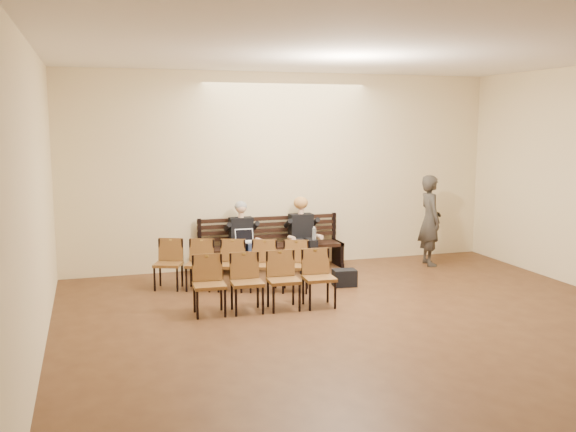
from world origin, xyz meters
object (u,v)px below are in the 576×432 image
object	(u,v)px
chair_row_back	(265,282)
water_bottle	(314,240)
bag	(344,278)
chair_row_front	(231,265)
bench	(272,257)
laptop	(246,243)
passerby	(430,214)
seated_woman	(303,237)
seated_man	(243,240)

from	to	relation	value
chair_row_back	water_bottle	bearing A→B (deg)	56.79
bag	chair_row_back	xyz separation A→B (m)	(-1.57, -0.93, 0.28)
chair_row_front	chair_row_back	bearing A→B (deg)	-58.24
bench	laptop	size ratio (longest dim) A/B	8.17
passerby	bag	bearing A→B (deg)	124.19
laptop	water_bottle	xyz separation A→B (m)	(1.20, -0.10, 0.00)
chair_row_back	chair_row_front	bearing A→B (deg)	102.63
seated_woman	water_bottle	xyz separation A→B (m)	(0.12, -0.27, -0.03)
bag	passerby	xyz separation A→B (m)	(2.09, 0.99, 0.82)
seated_man	chair_row_front	xyz separation A→B (m)	(-0.43, -1.03, -0.20)
laptop	water_bottle	world-z (taller)	water_bottle
water_bottle	chair_row_back	world-z (taller)	chair_row_back
seated_man	chair_row_back	xyz separation A→B (m)	(-0.21, -2.26, -0.19)
laptop	chair_row_back	distance (m)	2.10
bench	passerby	world-z (taller)	passerby
bench	bag	bearing A→B (deg)	-61.07
seated_woman	water_bottle	size ratio (longest dim) A/B	5.06
bag	passerby	distance (m)	2.45
seated_woman	water_bottle	distance (m)	0.30
seated_woman	water_bottle	world-z (taller)	seated_woman
bench	chair_row_front	world-z (taller)	chair_row_front
seated_man	chair_row_front	size ratio (longest dim) A/B	0.49
seated_woman	laptop	size ratio (longest dim) A/B	3.75
seated_woman	bag	distance (m)	1.43
seated_woman	chair_row_front	world-z (taller)	seated_woman
seated_man	chair_row_back	distance (m)	2.27
passerby	chair_row_front	bearing A→B (deg)	108.95
seated_woman	chair_row_back	size ratio (longest dim) A/B	0.60
laptop	passerby	xyz separation A→B (m)	(3.44, -0.17, 0.39)
laptop	water_bottle	bearing A→B (deg)	-9.11
bench	chair_row_back	xyz separation A→B (m)	(-0.77, -2.38, 0.19)
bag	chair_row_front	distance (m)	1.84
passerby	chair_row_front	size ratio (longest dim) A/B	0.79
bench	bag	size ratio (longest dim) A/B	7.07
seated_man	bag	bearing A→B (deg)	-44.25
chair_row_back	passerby	bearing A→B (deg)	30.09
passerby	water_bottle	bearing A→B (deg)	97.05
bag	chair_row_front	xyz separation A→B (m)	(-1.79, 0.30, 0.26)
seated_woman	chair_row_back	xyz separation A→B (m)	(-1.31, -2.26, -0.18)
seated_woman	water_bottle	bearing A→B (deg)	-65.92
passerby	chair_row_front	distance (m)	3.98
bag	seated_man	bearing A→B (deg)	135.75
chair_row_front	passerby	bearing A→B (deg)	31.66
seated_woman	chair_row_front	xyz separation A→B (m)	(-1.53, -1.03, -0.20)
bench	chair_row_front	size ratio (longest dim) A/B	1.07
laptop	seated_woman	bearing A→B (deg)	4.69
laptop	bag	bearing A→B (deg)	-45.16
seated_man	bag	world-z (taller)	seated_man
seated_man	bench	bearing A→B (deg)	12.01
seated_man	bag	xyz separation A→B (m)	(1.37, -1.33, -0.46)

